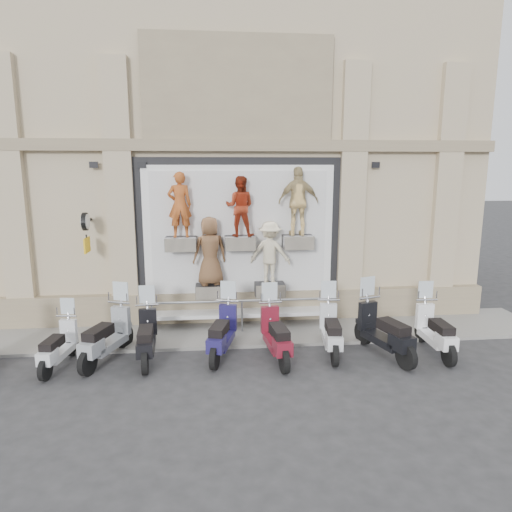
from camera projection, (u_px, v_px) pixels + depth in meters
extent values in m
plane|color=#2C2C2E|center=(248.00, 367.00, 9.99)|extent=(90.00, 90.00, 0.00)
cube|color=gray|center=(242.00, 331.00, 12.04)|extent=(16.00, 2.20, 0.08)
cube|color=black|center=(239.00, 238.00, 12.42)|extent=(5.60, 0.10, 4.30)
cube|color=white|center=(239.00, 238.00, 12.36)|extent=(5.10, 0.06, 3.90)
cube|color=white|center=(239.00, 238.00, 12.32)|extent=(4.70, 0.04, 3.60)
cube|color=white|center=(241.00, 312.00, 12.40)|extent=(5.10, 0.75, 0.10)
cube|color=#28282B|center=(181.00, 244.00, 11.92)|extent=(0.80, 0.50, 0.35)
imported|color=#C85C24|center=(180.00, 205.00, 11.72)|extent=(0.65, 0.46, 1.68)
cube|color=#28282B|center=(240.00, 243.00, 12.07)|extent=(0.80, 0.50, 0.35)
imported|color=maroon|center=(240.00, 206.00, 11.88)|extent=(0.87, 0.74, 1.57)
cube|color=#28282B|center=(298.00, 242.00, 12.22)|extent=(0.80, 0.50, 0.35)
imported|color=#CFB67C|center=(298.00, 201.00, 12.01)|extent=(1.07, 0.45, 1.81)
cube|color=#28282B|center=(211.00, 291.00, 12.25)|extent=(0.80, 0.50, 0.35)
imported|color=brown|center=(210.00, 251.00, 12.03)|extent=(1.01, 0.78, 1.83)
cube|color=#28282B|center=(270.00, 289.00, 12.40)|extent=(0.80, 0.50, 0.35)
imported|color=#F2E3BC|center=(270.00, 253.00, 12.20)|extent=(1.23, 0.94, 1.69)
cube|color=black|center=(88.00, 220.00, 11.70)|extent=(0.06, 0.56, 0.06)
cylinder|color=black|center=(85.00, 222.00, 11.44)|extent=(0.10, 0.46, 0.46)
cube|color=yellow|center=(87.00, 245.00, 11.55)|extent=(0.04, 0.50, 0.38)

